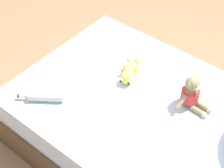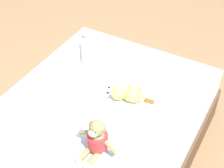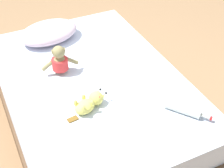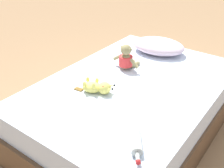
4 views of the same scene
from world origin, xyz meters
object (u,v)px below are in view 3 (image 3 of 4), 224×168
at_px(bed, 93,103).
at_px(plush_yellow_creature, 90,103).
at_px(plush_monkey, 59,61).
at_px(glass_bottle, 184,109).
at_px(pillow, 49,32).

distance_m(bed, plush_yellow_creature, 0.44).
xyz_separation_m(plush_monkey, plush_yellow_creature, (0.05, -0.47, -0.05)).
relative_size(bed, glass_bottle, 6.89).
relative_size(plush_monkey, plush_yellow_creature, 0.90).
xyz_separation_m(plush_yellow_creature, glass_bottle, (0.54, -0.31, -0.01)).
height_order(bed, pillow, pillow).
height_order(plush_monkey, plush_yellow_creature, plush_monkey).
bearing_deg(plush_monkey, glass_bottle, -52.96).
xyz_separation_m(plush_monkey, glass_bottle, (0.59, -0.78, -0.06)).
bearing_deg(pillow, plush_monkey, -97.08).
bearing_deg(plush_yellow_creature, glass_bottle, -29.64).
height_order(pillow, plush_yellow_creature, pillow).
relative_size(bed, plush_monkey, 6.71).
bearing_deg(plush_monkey, bed, -44.23).
xyz_separation_m(pillow, plush_monkey, (-0.06, -0.49, 0.02)).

